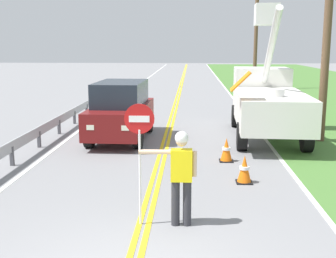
{
  "coord_description": "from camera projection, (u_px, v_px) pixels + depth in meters",
  "views": [
    {
      "loc": [
        0.88,
        -5.75,
        3.38
      ],
      "look_at": [
        0.28,
        5.73,
        1.2
      ],
      "focal_mm": 47.39,
      "sensor_mm": 36.0,
      "label": 1
    }
  ],
  "objects": [
    {
      "name": "utility_bucket_truck",
      "position": [
        266.0,
        99.0,
        16.63
      ],
      "size": [
        2.95,
        6.91,
        4.93
      ],
      "color": "white",
      "rests_on": "ground"
    },
    {
      "name": "traffic_cone_mid",
      "position": [
        226.0,
        150.0,
        13.04
      ],
      "size": [
        0.4,
        0.4,
        0.7
      ],
      "color": "orange",
      "rests_on": "ground"
    },
    {
      "name": "oncoming_suv_nearest",
      "position": [
        121.0,
        110.0,
        15.99
      ],
      "size": [
        2.02,
        4.65,
        2.1
      ],
      "color": "maroon",
      "rests_on": "ground"
    },
    {
      "name": "edge_line_right",
      "position": [
        238.0,
        104.0,
        25.75
      ],
      "size": [
        0.12,
        110.0,
        0.01
      ],
      "primitive_type": "cube",
      "color": "silver",
      "rests_on": "ground"
    },
    {
      "name": "guardrail_left_shoulder",
      "position": [
        81.0,
        108.0,
        20.4
      ],
      "size": [
        0.1,
        32.0,
        0.71
      ],
      "color": "#9EA0A3",
      "rests_on": "ground"
    },
    {
      "name": "stop_sign_paddle",
      "position": [
        139.0,
        137.0,
        8.18
      ],
      "size": [
        0.56,
        0.04,
        2.33
      ],
      "color": "silver",
      "rests_on": "ground"
    },
    {
      "name": "centerline_yellow_right",
      "position": [
        178.0,
        104.0,
        25.93
      ],
      "size": [
        0.11,
        110.0,
        0.01
      ],
      "primitive_type": "cube",
      "color": "yellow",
      "rests_on": "ground"
    },
    {
      "name": "flagger_worker",
      "position": [
        181.0,
        172.0,
        8.28
      ],
      "size": [
        1.09,
        0.25,
        1.83
      ],
      "color": "#2D2D33",
      "rests_on": "ground"
    },
    {
      "name": "utility_pole_near",
      "position": [
        329.0,
        7.0,
        15.07
      ],
      "size": [
        1.8,
        0.28,
        8.94
      ],
      "color": "brown",
      "rests_on": "ground"
    },
    {
      "name": "traffic_cone_lead",
      "position": [
        244.0,
        170.0,
        11.01
      ],
      "size": [
        0.4,
        0.4,
        0.7
      ],
      "color": "orange",
      "rests_on": "ground"
    },
    {
      "name": "utility_pole_mid",
      "position": [
        256.0,
        30.0,
        33.62
      ],
      "size": [
        1.8,
        0.28,
        8.6
      ],
      "color": "brown",
      "rests_on": "ground"
    },
    {
      "name": "centerline_yellow_left",
      "position": [
        174.0,
        104.0,
        25.94
      ],
      "size": [
        0.11,
        110.0,
        0.01
      ],
      "primitive_type": "cube",
      "color": "yellow",
      "rests_on": "ground"
    },
    {
      "name": "edge_line_left",
      "position": [
        115.0,
        103.0,
        26.12
      ],
      "size": [
        0.12,
        110.0,
        0.01
      ],
      "primitive_type": "cube",
      "color": "silver",
      "rests_on": "ground"
    }
  ]
}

